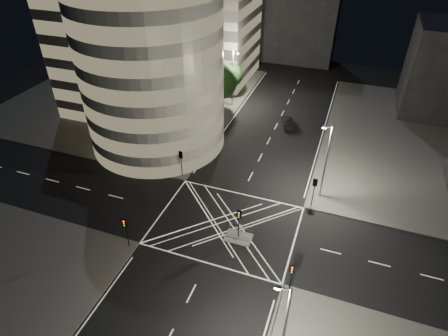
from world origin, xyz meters
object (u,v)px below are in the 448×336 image
at_px(traffic_signal_fr, 314,187).
at_px(sedan, 288,122).
at_px(central_island, 238,237).
at_px(street_lamp_left_near, 192,123).
at_px(traffic_signal_nl, 126,228).
at_px(street_lamp_right_near, 284,328).
at_px(traffic_signal_nr, 291,274).
at_px(traffic_signal_island, 239,219).
at_px(street_lamp_left_far, 233,77).
at_px(traffic_signal_fl, 181,159).
at_px(street_lamp_right_far, 326,160).

relative_size(traffic_signal_fr, sedan, 0.95).
xyz_separation_m(central_island, street_lamp_left_near, (-11.44, 13.50, 5.47)).
bearing_deg(traffic_signal_nl, street_lamp_right_near, -21.55).
xyz_separation_m(traffic_signal_nr, street_lamp_right_near, (0.64, -7.20, 2.63)).
relative_size(central_island, traffic_signal_fr, 0.75).
relative_size(traffic_signal_island, street_lamp_right_near, 0.40).
xyz_separation_m(traffic_signal_fr, street_lamp_left_far, (-18.24, 23.20, 2.63)).
distance_m(traffic_signal_fl, traffic_signal_island, 13.62).
bearing_deg(street_lamp_left_near, street_lamp_right_far, -9.03).
relative_size(traffic_signal_nr, sedan, 0.95).
height_order(street_lamp_left_far, street_lamp_right_far, same).
bearing_deg(traffic_signal_island, street_lamp_left_near, 130.27).
xyz_separation_m(traffic_signal_fl, street_lamp_right_near, (18.24, -20.80, 2.63)).
relative_size(traffic_signal_fr, street_lamp_right_near, 0.40).
distance_m(traffic_signal_nr, street_lamp_left_far, 41.15).
height_order(traffic_signal_nl, traffic_signal_fr, same).
bearing_deg(street_lamp_right_far, traffic_signal_nr, -92.30).
xyz_separation_m(traffic_signal_nl, street_lamp_right_far, (18.24, 15.80, 2.63)).
distance_m(traffic_signal_nl, traffic_signal_island, 12.03).
relative_size(traffic_signal_nr, street_lamp_left_far, 0.40).
bearing_deg(traffic_signal_fl, central_island, -37.54).
height_order(central_island, traffic_signal_nl, traffic_signal_nl).
height_order(street_lamp_left_near, street_lamp_right_far, same).
bearing_deg(street_lamp_right_far, street_lamp_right_near, -90.00).
bearing_deg(street_lamp_right_far, street_lamp_left_near, 170.97).
height_order(traffic_signal_nl, street_lamp_right_near, street_lamp_right_near).
bearing_deg(street_lamp_right_far, traffic_signal_fr, -106.11).
relative_size(traffic_signal_fr, street_lamp_left_near, 0.40).
bearing_deg(traffic_signal_fl, traffic_signal_island, -37.54).
height_order(street_lamp_left_near, sedan, street_lamp_left_near).
bearing_deg(central_island, traffic_signal_fl, 142.46).
height_order(street_lamp_right_far, street_lamp_right_near, same).
distance_m(traffic_signal_nl, traffic_signal_nr, 17.60).
distance_m(traffic_signal_fl, traffic_signal_nr, 22.24).
bearing_deg(traffic_signal_nr, traffic_signal_island, 142.07).
bearing_deg(street_lamp_right_near, traffic_signal_fl, 131.24).
distance_m(traffic_signal_fl, street_lamp_right_far, 18.55).
height_order(traffic_signal_fr, traffic_signal_nr, same).
bearing_deg(street_lamp_right_near, street_lamp_left_near, 125.97).
distance_m(street_lamp_right_near, sedan, 40.69).
distance_m(traffic_signal_nr, street_lamp_right_near, 7.69).
distance_m(traffic_signal_fr, street_lamp_right_far, 3.48).
bearing_deg(sedan, street_lamp_left_far, -38.89).
xyz_separation_m(traffic_signal_fl, traffic_signal_nr, (17.60, -13.60, 0.00)).
distance_m(traffic_signal_island, street_lamp_left_near, 17.89).
xyz_separation_m(street_lamp_left_far, street_lamp_right_far, (18.87, -21.00, 0.00)).
bearing_deg(street_lamp_right_near, central_island, 120.75).
bearing_deg(central_island, street_lamp_left_near, 130.27).
relative_size(street_lamp_right_far, sedan, 2.38).
height_order(traffic_signal_nl, traffic_signal_nr, same).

